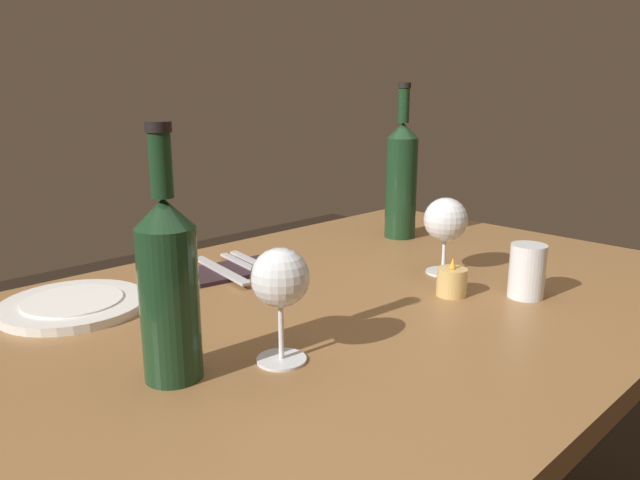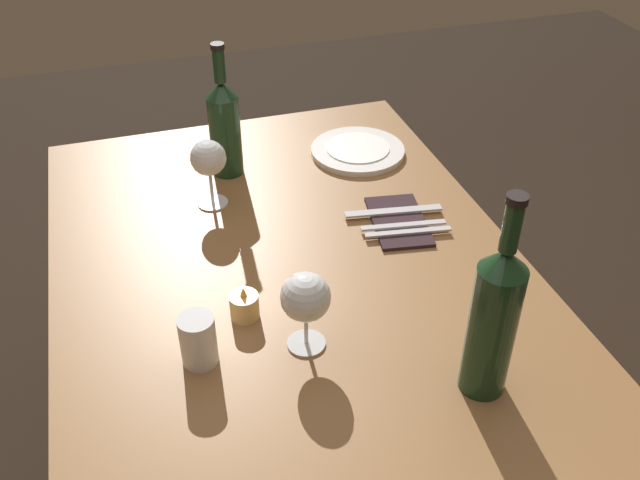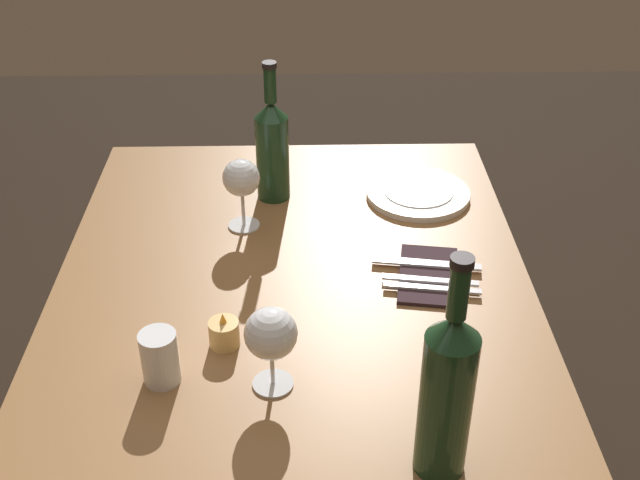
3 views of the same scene
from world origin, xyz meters
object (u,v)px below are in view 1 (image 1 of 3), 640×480
object	(u,v)px
fork_inner	(244,264)
wine_glass_left	(446,221)
wine_bottle	(401,178)
fork_outer	(254,262)
water_tumbler	(527,274)
votive_candle	(452,283)
dinner_plate	(73,305)
table_knife	(221,270)
wine_bottle_second	(169,284)
wine_glass_right	(280,281)
folded_napkin	(234,270)

from	to	relation	value
fork_inner	wine_glass_left	bearing A→B (deg)	132.31
wine_bottle	fork_outer	distance (m)	0.43
water_tumbler	votive_candle	distance (m)	0.13
dinner_plate	fork_outer	world-z (taller)	dinner_plate
wine_bottle	dinner_plate	bearing A→B (deg)	-4.95
wine_glass_left	table_knife	distance (m)	0.44
wine_bottle_second	fork_outer	size ratio (longest dim) A/B	1.73
wine_glass_right	wine_bottle_second	world-z (taller)	wine_bottle_second
water_tumbler	dinner_plate	xyz separation A→B (m)	(0.58, -0.48, -0.03)
wine_glass_left	wine_bottle_second	bearing A→B (deg)	1.33
folded_napkin	wine_glass_right	bearing A→B (deg)	62.27
wine_glass_left	fork_inner	size ratio (longest dim) A/B	0.82
wine_bottle_second	dinner_plate	size ratio (longest dim) A/B	1.36
wine_bottle	fork_inner	size ratio (longest dim) A/B	2.00
water_tumbler	fork_inner	world-z (taller)	water_tumbler
wine_glass_left	wine_glass_right	size ratio (longest dim) A/B	0.96
water_tumbler	fork_inner	bearing A→B (deg)	-62.14
dinner_plate	wine_bottle	bearing A→B (deg)	175.05
votive_candle	wine_glass_left	bearing A→B (deg)	-139.65
wine_bottle	dinner_plate	distance (m)	0.78
folded_napkin	fork_inner	xyz separation A→B (m)	(-0.03, 0.00, 0.01)
table_knife	wine_bottle_second	bearing A→B (deg)	46.77
votive_candle	fork_inner	xyz separation A→B (m)	(0.16, -0.37, -0.01)
wine_bottle	water_tumbler	size ratio (longest dim) A/B	3.88
water_tumbler	wine_bottle_second	bearing A→B (deg)	-15.65
wine_bottle_second	votive_candle	world-z (taller)	wine_bottle_second
folded_napkin	fork_outer	bearing A→B (deg)	180.00
wine_glass_right	folded_napkin	size ratio (longest dim) A/B	0.75
votive_candle	wine_glass_right	bearing A→B (deg)	-1.66
wine_glass_left	wine_bottle_second	distance (m)	0.60
wine_bottle_second	table_knife	world-z (taller)	wine_bottle_second
wine_bottle	wine_glass_right	bearing A→B (deg)	25.87
votive_candle	dinner_plate	size ratio (longest dim) A/B	0.29
table_knife	wine_glass_right	bearing A→B (deg)	66.13
wine_bottle	wine_bottle_second	bearing A→B (deg)	18.25
votive_candle	dinner_plate	distance (m)	0.63
fork_outer	water_tumbler	bearing A→B (deg)	115.40
wine_bottle	water_tumbler	distance (m)	0.47
wine_glass_right	water_tumbler	bearing A→B (deg)	167.24
wine_glass_right	fork_inner	size ratio (longest dim) A/B	0.85
wine_bottle	water_tumbler	world-z (taller)	wine_bottle
wine_glass_left	table_knife	xyz separation A→B (m)	(0.32, -0.29, -0.09)
wine_glass_left	wine_glass_right	distance (m)	0.48
wine_bottle_second	table_knife	distance (m)	0.43
fork_outer	table_knife	world-z (taller)	same
folded_napkin	table_knife	distance (m)	0.03
table_knife	water_tumbler	bearing A→B (deg)	122.90
fork_inner	wine_bottle_second	bearing A→B (deg)	41.70
water_tumbler	folded_napkin	world-z (taller)	water_tumbler
wine_bottle_second	fork_inner	size ratio (longest dim) A/B	1.73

